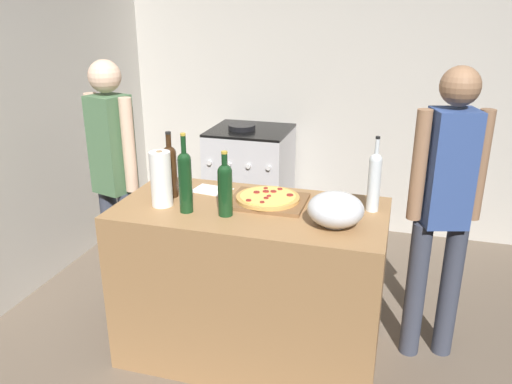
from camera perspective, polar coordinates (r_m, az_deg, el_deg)
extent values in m
cube|color=#6B5B4C|center=(3.60, 3.99, -11.96)|extent=(4.13, 3.28, 0.02)
cube|color=#BCB7AD|center=(4.46, 8.37, 12.26)|extent=(4.13, 0.10, 2.60)
cube|color=#BCB7AD|center=(3.89, -22.96, 9.76)|extent=(0.10, 3.28, 2.60)
cube|color=#9E7247|center=(2.88, -0.57, -10.07)|extent=(1.41, 0.71, 0.90)
cube|color=brown|center=(2.73, 1.32, -1.03)|extent=(0.40, 0.32, 0.02)
cylinder|color=tan|center=(2.73, 1.32, -0.66)|extent=(0.34, 0.34, 0.02)
cylinder|color=#EAC660|center=(2.72, 1.32, -0.44)|extent=(0.30, 0.30, 0.00)
cylinder|color=maroon|center=(2.76, 0.06, -0.03)|extent=(0.03, 0.03, 0.01)
cylinder|color=maroon|center=(2.65, -0.83, -0.93)|extent=(0.03, 0.03, 0.01)
cylinder|color=maroon|center=(2.83, 1.08, 0.44)|extent=(0.02, 0.02, 0.01)
cylinder|color=maroon|center=(2.78, 1.10, 0.07)|extent=(0.03, 0.03, 0.01)
cylinder|color=maroon|center=(2.71, 1.45, -0.43)|extent=(0.02, 0.02, 0.01)
cylinder|color=maroon|center=(2.73, 3.78, -0.34)|extent=(0.04, 0.04, 0.01)
cylinder|color=maroon|center=(2.68, 1.13, -0.67)|extent=(0.03, 0.03, 0.01)
cylinder|color=maroon|center=(2.78, 1.95, 0.06)|extent=(0.03, 0.03, 0.01)
cylinder|color=maroon|center=(2.63, 0.69, -1.13)|extent=(0.02, 0.02, 0.01)
cylinder|color=maroon|center=(2.81, 2.73, 0.33)|extent=(0.03, 0.03, 0.01)
cylinder|color=#B2B2B7|center=(2.49, 8.72, -3.60)|extent=(0.11, 0.11, 0.01)
ellipsoid|color=silver|center=(2.46, 8.82, -1.91)|extent=(0.27, 0.27, 0.16)
cylinder|color=white|center=(2.70, -10.49, 1.43)|extent=(0.11, 0.11, 0.29)
cylinder|color=#997551|center=(2.70, -10.49, 1.47)|extent=(0.03, 0.03, 0.30)
cylinder|color=#143819|center=(2.60, -7.83, 0.67)|extent=(0.07, 0.07, 0.28)
sphere|color=#143819|center=(2.56, -7.98, 3.60)|extent=(0.07, 0.07, 0.07)
cylinder|color=#143819|center=(2.54, -8.05, 5.12)|extent=(0.03, 0.03, 0.10)
cylinder|color=gold|center=(2.53, -8.11, 6.35)|extent=(0.03, 0.03, 0.01)
cylinder|color=silver|center=(2.66, 12.94, 0.70)|extent=(0.06, 0.06, 0.27)
sphere|color=silver|center=(2.62, 13.17, 3.49)|extent=(0.06, 0.06, 0.06)
cylinder|color=silver|center=(2.60, 13.28, 4.82)|extent=(0.02, 0.02, 0.09)
cylinder|color=black|center=(2.59, 13.37, 5.89)|extent=(0.02, 0.02, 0.01)
cylinder|color=#143819|center=(2.55, -3.43, -0.18)|extent=(0.07, 0.07, 0.23)
sphere|color=#143819|center=(2.51, -3.49, 2.27)|extent=(0.07, 0.07, 0.07)
cylinder|color=#143819|center=(2.49, -3.51, 3.51)|extent=(0.03, 0.03, 0.07)
cylinder|color=gold|center=(2.48, -3.53, 4.41)|extent=(0.03, 0.03, 0.01)
cylinder|color=#331E0F|center=(2.83, -9.46, 1.88)|extent=(0.07, 0.07, 0.25)
sphere|color=#331E0F|center=(2.79, -9.60, 4.28)|extent=(0.07, 0.07, 0.07)
cylinder|color=#331E0F|center=(2.78, -9.68, 5.54)|extent=(0.03, 0.03, 0.08)
cylinder|color=black|center=(2.77, -9.73, 6.48)|extent=(0.03, 0.03, 0.01)
cube|color=white|center=(2.93, -4.92, 0.21)|extent=(0.23, 0.18, 0.00)
cube|color=#B7B7BC|center=(4.40, -0.63, 1.00)|extent=(0.65, 0.61, 0.91)
cube|color=black|center=(4.27, -0.66, 6.87)|extent=(0.65, 0.61, 0.02)
cylinder|color=silver|center=(4.11, -5.18, 3.24)|extent=(0.04, 0.02, 0.04)
cylinder|color=silver|center=(4.06, -3.04, 3.07)|extent=(0.04, 0.02, 0.04)
cylinder|color=silver|center=(4.01, -0.85, 2.88)|extent=(0.04, 0.02, 0.04)
cylinder|color=silver|center=(3.97, 1.39, 2.68)|extent=(0.04, 0.02, 0.04)
cylinder|color=black|center=(4.25, -1.58, 7.21)|extent=(0.22, 0.22, 0.04)
cylinder|color=#383D4C|center=(3.56, -15.62, -5.60)|extent=(0.11, 0.11, 0.80)
cylinder|color=#383D4C|center=(3.44, -13.67, -6.33)|extent=(0.11, 0.11, 0.80)
cube|color=#4C724C|center=(3.26, -15.74, 5.10)|extent=(0.26, 0.25, 0.60)
cylinder|color=beige|center=(3.37, -17.47, 5.66)|extent=(0.08, 0.08, 0.57)
cylinder|color=beige|center=(3.15, -13.94, 5.03)|extent=(0.08, 0.08, 0.57)
sphere|color=beige|center=(3.18, -16.45, 12.22)|extent=(0.19, 0.19, 0.19)
cylinder|color=#383D4C|center=(3.10, 20.66, -10.14)|extent=(0.11, 0.11, 0.81)
cylinder|color=#383D4C|center=(3.04, 17.26, -10.36)|extent=(0.11, 0.11, 0.81)
cube|color=#334C8C|center=(2.79, 20.62, 2.44)|extent=(0.27, 0.25, 0.61)
cylinder|color=#936B4C|center=(2.84, 23.57, 2.68)|extent=(0.08, 0.08, 0.58)
cylinder|color=#936B4C|center=(2.73, 17.63, 2.78)|extent=(0.08, 0.08, 0.58)
sphere|color=#936B4C|center=(2.70, 21.72, 10.86)|extent=(0.20, 0.20, 0.20)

